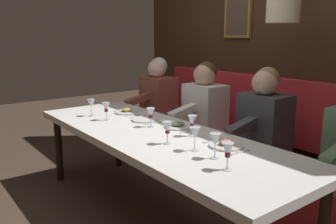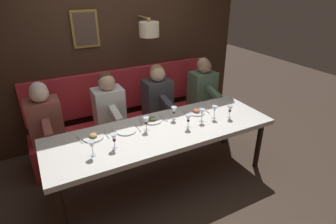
{
  "view_description": "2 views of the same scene",
  "coord_description": "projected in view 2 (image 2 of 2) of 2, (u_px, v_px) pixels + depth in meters",
  "views": [
    {
      "loc": [
        -1.55,
        -2.21,
        1.5
      ],
      "look_at": [
        0.05,
        -0.1,
        0.92
      ],
      "focal_mm": 37.63,
      "sensor_mm": 36.0,
      "label": 1
    },
    {
      "loc": [
        -2.5,
        1.25,
        2.33
      ],
      "look_at": [
        0.05,
        -0.1,
        0.92
      ],
      "focal_mm": 29.21,
      "sensor_mm": 36.0,
      "label": 2
    }
  ],
  "objects": [
    {
      "name": "wine_glass_6",
      "position": [
        92.0,
        145.0,
        2.68
      ],
      "size": [
        0.07,
        0.07,
        0.16
      ],
      "color": "silver",
      "rests_on": "dining_table"
    },
    {
      "name": "dining_table",
      "position": [
        163.0,
        134.0,
        3.24
      ],
      "size": [
        0.9,
        2.7,
        0.74
      ],
      "color": "silver",
      "rests_on": "ground_plane"
    },
    {
      "name": "wine_glass_0",
      "position": [
        114.0,
        138.0,
        2.81
      ],
      "size": [
        0.07,
        0.07,
        0.16
      ],
      "color": "silver",
      "rests_on": "dining_table"
    },
    {
      "name": "wine_glass_2",
      "position": [
        230.0,
        109.0,
        3.44
      ],
      "size": [
        0.07,
        0.07,
        0.16
      ],
      "color": "silver",
      "rests_on": "dining_table"
    },
    {
      "name": "diner_nearest",
      "position": [
        203.0,
        84.0,
        4.37
      ],
      "size": [
        0.6,
        0.4,
        0.79
      ],
      "color": "#567A5B",
      "rests_on": "banquette_bench"
    },
    {
      "name": "place_setting_1",
      "position": [
        196.0,
        112.0,
        3.6
      ],
      "size": [
        0.24,
        0.32,
        0.05
      ],
      "color": "silver",
      "rests_on": "dining_table"
    },
    {
      "name": "place_setting_3",
      "position": [
        126.0,
        130.0,
        3.17
      ],
      "size": [
        0.24,
        0.32,
        0.01
      ],
      "color": "white",
      "rests_on": "dining_table"
    },
    {
      "name": "diner_near",
      "position": [
        158.0,
        93.0,
        4.03
      ],
      "size": [
        0.6,
        0.4,
        0.79
      ],
      "color": "#3D3D42",
      "rests_on": "banquette_bench"
    },
    {
      "name": "place_setting_0",
      "position": [
        153.0,
        120.0,
        3.4
      ],
      "size": [
        0.24,
        0.33,
        0.05
      ],
      "color": "white",
      "rests_on": "dining_table"
    },
    {
      "name": "back_wall_panel",
      "position": [
        118.0,
        50.0,
        4.1
      ],
      "size": [
        0.59,
        4.1,
        2.9
      ],
      "color": "#382316",
      "rests_on": "ground_plane"
    },
    {
      "name": "wine_glass_3",
      "position": [
        215.0,
        109.0,
        3.42
      ],
      "size": [
        0.07,
        0.07,
        0.16
      ],
      "color": "silver",
      "rests_on": "dining_table"
    },
    {
      "name": "wine_glass_7",
      "position": [
        174.0,
        110.0,
        3.4
      ],
      "size": [
        0.07,
        0.07,
        0.16
      ],
      "color": "silver",
      "rests_on": "dining_table"
    },
    {
      "name": "wine_glass_1",
      "position": [
        146.0,
        121.0,
        3.15
      ],
      "size": [
        0.07,
        0.07,
        0.16
      ],
      "color": "silver",
      "rests_on": "dining_table"
    },
    {
      "name": "banquette_bench",
      "position": [
        136.0,
        133.0,
        4.14
      ],
      "size": [
        0.52,
        2.9,
        0.45
      ],
      "primitive_type": "cube",
      "color": "red",
      "rests_on": "ground_plane"
    },
    {
      "name": "diner_middle",
      "position": [
        109.0,
        102.0,
        3.72
      ],
      "size": [
        0.6,
        0.4,
        0.79
      ],
      "color": "white",
      "rests_on": "banquette_bench"
    },
    {
      "name": "diner_far",
      "position": [
        44.0,
        115.0,
        3.37
      ],
      "size": [
        0.6,
        0.4,
        0.79
      ],
      "color": "#934C42",
      "rests_on": "banquette_bench"
    },
    {
      "name": "place_setting_2",
      "position": [
        93.0,
        136.0,
        3.04
      ],
      "size": [
        0.24,
        0.32,
        0.05
      ],
      "color": "silver",
      "rests_on": "dining_table"
    },
    {
      "name": "ground_plane",
      "position": [
        163.0,
        179.0,
        3.54
      ],
      "size": [
        12.0,
        12.0,
        0.0
      ],
      "primitive_type": "plane",
      "color": "#423328"
    },
    {
      "name": "wine_glass_5",
      "position": [
        202.0,
        113.0,
        3.34
      ],
      "size": [
        0.07,
        0.07,
        0.16
      ],
      "color": "silver",
      "rests_on": "dining_table"
    },
    {
      "name": "wine_glass_4",
      "position": [
        188.0,
        119.0,
        3.2
      ],
      "size": [
        0.07,
        0.07,
        0.16
      ],
      "color": "silver",
      "rests_on": "dining_table"
    }
  ]
}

